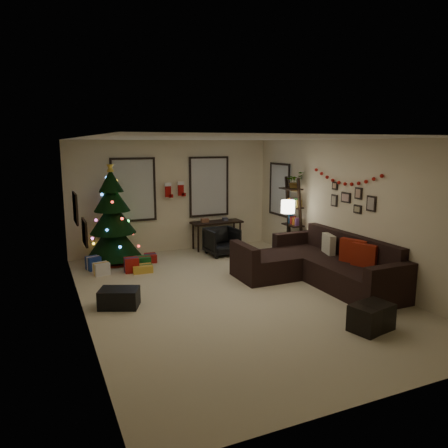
{
  "coord_description": "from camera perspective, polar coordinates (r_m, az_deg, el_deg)",
  "views": [
    {
      "loc": [
        -3.06,
        -6.56,
        2.62
      ],
      "look_at": [
        0.1,
        0.6,
        1.15
      ],
      "focal_mm": 34.5,
      "sensor_mm": 36.0,
      "label": 1
    }
  ],
  "objects": [
    {
      "name": "stocking_left",
      "position": [
        10.39,
        -7.39,
        4.5
      ],
      "size": [
        0.2,
        0.05,
        0.36
      ],
      "color": "#990F0C",
      "rests_on": "wall_back"
    },
    {
      "name": "floor_lamp",
      "position": [
        9.47,
        8.46,
        1.73
      ],
      "size": [
        0.3,
        0.3,
        1.4
      ],
      "rotation": [
        0.0,
        0.0,
        -0.11
      ],
      "color": "black",
      "rests_on": "floor"
    },
    {
      "name": "desk_chair",
      "position": [
        10.21,
        -0.3,
        -2.31
      ],
      "size": [
        0.67,
        0.64,
        0.66
      ],
      "primitive_type": "imported",
      "rotation": [
        0.0,
        0.0,
        0.06
      ],
      "color": "black",
      "rests_on": "floor"
    },
    {
      "name": "window_back_right",
      "position": [
        10.85,
        -2.02,
        4.98
      ],
      "size": [
        1.05,
        0.06,
        1.5
      ],
      "color": "#728CB2",
      "rests_on": "wall_back"
    },
    {
      "name": "potted_plant",
      "position": [
        9.83,
        9.37,
        5.98
      ],
      "size": [
        0.63,
        0.59,
        0.56
      ],
      "primitive_type": "imported",
      "rotation": [
        0.0,
        0.0,
        0.38
      ],
      "color": "#4C4C4C",
      "rests_on": "bookshelf"
    },
    {
      "name": "bookshelf",
      "position": [
        9.95,
        9.2,
        0.6
      ],
      "size": [
        0.3,
        0.55,
        1.88
      ],
      "color": "black",
      "rests_on": "floor"
    },
    {
      "name": "wall_back",
      "position": [
        10.59,
        -6.86,
        3.68
      ],
      "size": [
        5.0,
        0.0,
        5.0
      ],
      "primitive_type": "plane",
      "rotation": [
        1.57,
        0.0,
        0.0
      ],
      "color": "beige",
      "rests_on": "floor"
    },
    {
      "name": "floor",
      "position": [
        7.7,
        1.14,
        -9.26
      ],
      "size": [
        7.0,
        7.0,
        0.0
      ],
      "primitive_type": "plane",
      "color": "beige",
      "rests_on": "ground"
    },
    {
      "name": "christmas_tree",
      "position": [
        9.79,
        -14.52,
        0.38
      ],
      "size": [
        1.21,
        1.21,
        2.26
      ],
      "rotation": [
        0.0,
        0.0,
        0.35
      ],
      "color": "black",
      "rests_on": "floor"
    },
    {
      "name": "art_abstract",
      "position": [
        6.19,
        -17.98,
        -1.06
      ],
      "size": [
        0.04,
        0.45,
        0.35
      ],
      "color": "black",
      "rests_on": "wall_left"
    },
    {
      "name": "desk",
      "position": [
        10.8,
        -0.97,
        -0.07
      ],
      "size": [
        1.29,
        0.46,
        0.69
      ],
      "color": "black",
      "rests_on": "floor"
    },
    {
      "name": "window_back_left",
      "position": [
        10.3,
        -11.91,
        4.45
      ],
      "size": [
        1.05,
        0.06,
        1.5
      ],
      "color": "#728CB2",
      "rests_on": "wall_back"
    },
    {
      "name": "wall_left",
      "position": [
        6.7,
        -18.59,
        -0.85
      ],
      "size": [
        0.0,
        7.0,
        7.0
      ],
      "primitive_type": "plane",
      "rotation": [
        1.57,
        0.0,
        1.57
      ],
      "color": "beige",
      "rests_on": "floor"
    },
    {
      "name": "storage_bin",
      "position": [
        7.27,
        -13.73,
        -9.5
      ],
      "size": [
        0.73,
        0.62,
        0.31
      ],
      "primitive_type": "cube",
      "rotation": [
        0.0,
        0.0,
        -0.41
      ],
      "color": "black",
      "rests_on": "floor"
    },
    {
      "name": "gallery",
      "position": [
        8.59,
        16.59,
        3.19
      ],
      "size": [
        0.03,
        1.25,
        0.54
      ],
      "color": "black",
      "rests_on": "wall_right"
    },
    {
      "name": "pillow_red_a",
      "position": [
        8.06,
        18.09,
        -4.13
      ],
      "size": [
        0.28,
        0.47,
        0.46
      ],
      "primitive_type": "cube",
      "rotation": [
        0.0,
        0.0,
        0.38
      ],
      "color": "maroon",
      "rests_on": "sofa"
    },
    {
      "name": "window_right_wall",
      "position": [
        10.71,
        7.43,
        4.55
      ],
      "size": [
        0.06,
        0.9,
        1.3
      ],
      "color": "#728CB2",
      "rests_on": "wall_right"
    },
    {
      "name": "art_map",
      "position": [
        7.42,
        -19.11,
        2.01
      ],
      "size": [
        0.04,
        0.6,
        0.5
      ],
      "color": "black",
      "rests_on": "wall_left"
    },
    {
      "name": "ottoman_far",
      "position": [
        6.66,
        19.42,
        -11.38
      ],
      "size": [
        0.47,
        0.47,
        0.38
      ],
      "primitive_type": "cube",
      "rotation": [
        0.0,
        0.0,
        0.17
      ],
      "color": "black",
      "rests_on": "floor"
    },
    {
      "name": "pillow_cream",
      "position": [
        8.81,
        13.69,
        -2.72
      ],
      "size": [
        0.23,
        0.45,
        0.43
      ],
      "primitive_type": "cube",
      "rotation": [
        0.0,
        0.0,
        -0.27
      ],
      "color": "#BCB699",
      "rests_on": "sofa"
    },
    {
      "name": "stocking_right",
      "position": [
        10.51,
        -5.7,
        4.7
      ],
      "size": [
        0.2,
        0.05,
        0.36
      ],
      "color": "#990F0C",
      "rests_on": "wall_back"
    },
    {
      "name": "presents",
      "position": [
        9.32,
        -12.73,
        -5.21
      ],
      "size": [
        1.5,
        1.0,
        0.3
      ],
      "rotation": [
        0.0,
        0.0,
        -0.0
      ],
      "color": "maroon",
      "rests_on": "floor"
    },
    {
      "name": "pillow_red_b",
      "position": [
        8.26,
        16.76,
        -3.69
      ],
      "size": [
        0.32,
        0.52,
        0.5
      ],
      "primitive_type": "cube",
      "rotation": [
        0.0,
        0.0,
        0.39
      ],
      "color": "maroon",
      "rests_on": "sofa"
    },
    {
      "name": "wall_front",
      "position": [
        4.51,
        20.44,
        -6.42
      ],
      "size": [
        5.0,
        0.0,
        5.0
      ],
      "primitive_type": "plane",
      "rotation": [
        -1.57,
        0.0,
        0.0
      ],
      "color": "beige",
      "rests_on": "floor"
    },
    {
      "name": "wall_right",
      "position": [
        8.69,
        16.3,
        1.81
      ],
      "size": [
        0.0,
        7.0,
        7.0
      ],
      "primitive_type": "plane",
      "rotation": [
        1.57,
        0.0,
        -1.57
      ],
      "color": "beige",
      "rests_on": "floor"
    },
    {
      "name": "ceiling",
      "position": [
        7.24,
        1.22,
        11.27
      ],
      "size": [
        7.0,
        7.0,
        0.0
      ],
      "primitive_type": "plane",
      "rotation": [
        3.14,
        0.0,
        0.0
      ],
      "color": "white",
      "rests_on": "floor"
    },
    {
      "name": "garland",
      "position": [
        8.68,
        15.79,
        5.92
      ],
      "size": [
        0.08,
        1.9,
        0.3
      ],
      "primitive_type": null,
      "color": "#A5140C",
      "rests_on": "wall_right"
    },
    {
      "name": "sofa",
      "position": [
        8.48,
        12.41,
        -5.49
      ],
      "size": [
        2.08,
        3.01,
        0.92
      ],
      "color": "black",
      "rests_on": "floor"
    },
    {
      "name": "ottoman_near",
      "position": [
        6.51,
        18.39,
        -11.85
      ],
      "size": [
        0.49,
        0.49,
        0.38
      ],
      "primitive_type": "cube",
      "rotation": [
        0.0,
        0.0,
        0.25
      ],
      "color": "black",
      "rests_on": "floor"
    }
  ]
}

